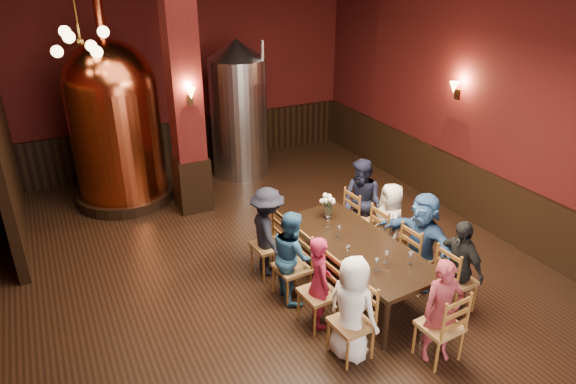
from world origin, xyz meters
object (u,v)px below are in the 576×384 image
person_0 (352,309)px  rose_vase (328,202)px  copper_kettle (115,122)px  steel_vessel (239,109)px  person_2 (292,255)px  dining_table (358,247)px  person_1 (319,282)px

person_0 → rose_vase: 2.06m
copper_kettle → rose_vase: (2.35, -3.61, -0.55)m
steel_vessel → rose_vase: bearing=-91.9°
copper_kettle → rose_vase: bearing=-56.9°
person_0 → person_2: size_ratio=1.02×
dining_table → copper_kettle: copper_kettle is taller
dining_table → person_1: person_1 is taller
dining_table → copper_kettle: (-2.34, 4.43, 0.86)m
dining_table → person_2: bearing=158.8°
copper_kettle → rose_vase: size_ratio=11.00×
person_2 → steel_vessel: steel_vessel is taller
person_1 → dining_table: bearing=-53.5°
dining_table → person_0: person_0 is taller
person_1 → person_2: (-0.05, 0.66, 0.02)m
person_1 → steel_vessel: 5.19m
copper_kettle → steel_vessel: size_ratio=1.51×
dining_table → person_1: 0.91m
person_1 → rose_vase: (0.83, 1.21, 0.37)m
person_2 → steel_vessel: bearing=-4.5°
person_2 → person_1: bearing=-167.4°
person_0 → steel_vessel: bearing=-31.5°
copper_kettle → dining_table: bearing=-62.1°
rose_vase → copper_kettle: bearing=123.1°
person_1 → person_2: 0.66m
steel_vessel → person_2: bearing=-103.0°
person_1 → steel_vessel: (0.96, 5.04, 0.78)m
person_1 → rose_vase: 1.52m
person_2 → dining_table: bearing=-98.7°
person_1 → person_2: size_ratio=0.97×
person_1 → person_0: bearing=-164.7°
dining_table → person_2: person_2 is taller
copper_kettle → person_2: bearing=-70.6°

